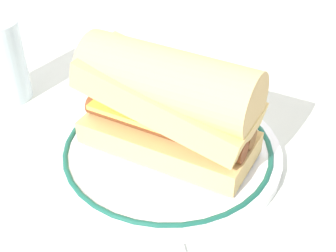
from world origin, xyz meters
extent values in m
plane|color=beige|center=(0.00, 0.00, 0.00)|extent=(1.50, 1.50, 0.00)
cylinder|color=white|center=(0.02, 0.00, 0.01)|extent=(0.25, 0.25, 0.01)
torus|color=#195947|center=(0.02, 0.00, 0.01)|extent=(0.23, 0.23, 0.01)
cube|color=#E1B76E|center=(0.02, 0.00, 0.03)|extent=(0.21, 0.15, 0.03)
cylinder|color=brown|center=(0.01, -0.01, 0.05)|extent=(0.18, 0.09, 0.02)
cylinder|color=brown|center=(0.02, 0.01, 0.05)|extent=(0.18, 0.09, 0.02)
cube|color=#EFC64C|center=(0.02, 0.00, 0.07)|extent=(0.17, 0.13, 0.01)
cube|color=#E0BC6D|center=(0.02, 0.00, 0.08)|extent=(0.21, 0.15, 0.07)
cylinder|color=#DFB673|center=(0.02, 0.00, 0.10)|extent=(0.20, 0.14, 0.07)
cylinder|color=silver|center=(-0.20, 0.10, 0.05)|extent=(0.06, 0.06, 0.11)
cylinder|color=gold|center=(-0.20, 0.10, 0.02)|extent=(0.05, 0.05, 0.05)
camera|label=1|loc=(0.05, -0.43, 0.37)|focal=53.45mm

